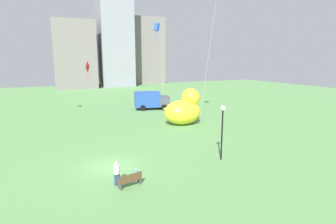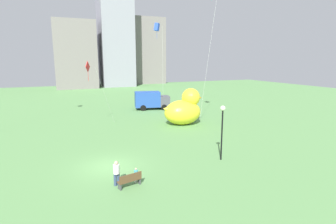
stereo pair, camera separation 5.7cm
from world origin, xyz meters
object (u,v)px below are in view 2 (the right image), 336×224
(giant_inflatable_duck, at_px, (184,109))
(park_bench, at_px, (130,180))
(lamppost, at_px, (222,121))
(kite_blue, at_px, (157,28))
(box_truck, at_px, (151,100))
(person_adult, at_px, (116,172))
(person_child, at_px, (136,175))
(kite_red, at_px, (89,69))

(giant_inflatable_duck, bearing_deg, park_bench, -127.19)
(lamppost, xyz_separation_m, kite_blue, (2.79, 22.07, 9.49))
(box_truck, bearing_deg, lamppost, -95.28)
(person_adult, xyz_separation_m, giant_inflatable_duck, (11.09, 13.14, 0.99))
(person_child, distance_m, kite_blue, 28.25)
(person_child, xyz_separation_m, lamppost, (7.36, 1.38, 2.57))
(kite_red, bearing_deg, person_child, -87.52)
(person_child, relative_size, kite_blue, 0.08)
(kite_red, height_order, kite_blue, kite_blue)
(park_bench, relative_size, lamppost, 0.36)
(park_bench, relative_size, box_truck, 0.27)
(box_truck, bearing_deg, kite_blue, -59.29)
(person_adult, xyz_separation_m, kite_blue, (11.37, 23.29, 11.74))
(person_adult, relative_size, lamppost, 0.37)
(person_child, xyz_separation_m, giant_inflatable_duck, (9.87, 13.29, 1.32))
(giant_inflatable_duck, xyz_separation_m, kite_red, (-10.61, 3.76, 4.92))
(lamppost, xyz_separation_m, box_truck, (2.14, 23.16, -1.70))
(park_bench, relative_size, kite_blue, 0.12)
(box_truck, distance_m, kite_red, 13.78)
(kite_red, bearing_deg, lamppost, -62.66)
(person_child, height_order, kite_red, kite_red)
(park_bench, bearing_deg, person_adult, 142.72)
(park_bench, xyz_separation_m, box_truck, (10.01, 24.93, 0.97))
(person_adult, height_order, kite_red, kite_red)
(box_truck, relative_size, kite_red, 0.76)
(person_child, distance_m, lamppost, 7.92)
(person_adult, distance_m, lamppost, 8.95)
(lamppost, xyz_separation_m, kite_red, (-8.10, 15.67, 3.67))
(giant_inflatable_duck, bearing_deg, kite_blue, 88.38)
(park_bench, relative_size, kite_red, 0.20)
(park_bench, bearing_deg, kite_red, 90.76)
(person_adult, height_order, lamppost, lamppost)
(park_bench, height_order, box_truck, box_truck)
(person_adult, height_order, person_child, person_adult)
(person_child, bearing_deg, giant_inflatable_duck, 53.40)
(park_bench, height_order, person_child, person_child)
(kite_red, distance_m, kite_blue, 13.91)
(park_bench, xyz_separation_m, lamppost, (7.87, 1.76, 2.67))
(lamppost, distance_m, box_truck, 23.33)
(park_bench, height_order, kite_red, kite_red)
(person_adult, bearing_deg, kite_blue, 63.97)
(person_adult, height_order, box_truck, box_truck)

